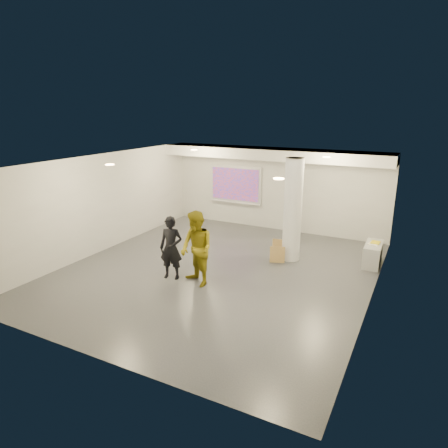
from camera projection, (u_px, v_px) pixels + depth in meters
The scene contains 20 objects.
floor at pixel (217, 271), 11.00m from camera, with size 8.00×9.00×0.01m, color #383B40.
ceiling at pixel (217, 162), 10.15m from camera, with size 8.00×9.00×0.01m, color white.
wall_back at pixel (276, 189), 14.41m from camera, with size 8.00×0.01×3.00m, color beige.
wall_front at pixel (91, 282), 6.73m from camera, with size 8.00×0.01×3.00m, color beige.
wall_left at pixel (103, 203), 12.33m from camera, with size 0.01×9.00×3.00m, color beige.
wall_right at pixel (376, 241), 8.82m from camera, with size 0.01×9.00×3.00m, color beige.
soffit_band at pixel (272, 154), 13.57m from camera, with size 8.00×1.10×0.36m, color silver.
downlight_nw at pixel (194, 150), 13.26m from camera, with size 0.22×0.22×0.02m, color #FFCA84.
downlight_ne at pixel (327, 157), 11.33m from camera, with size 0.22×0.22×0.02m, color #FFCA84.
downlight_sw at pixel (110, 165), 9.84m from camera, with size 0.22×0.22×0.02m, color #FFCA84.
downlight_se at pixel (279, 179), 7.91m from camera, with size 0.22×0.22×0.02m, color #FFCA84.
column at pixel (293, 210), 11.45m from camera, with size 0.52×0.52×3.00m, color silver.
projection_screen at pixel (235, 185), 15.07m from camera, with size 2.10×0.13×1.42m.
credenza at pixel (373, 254), 11.36m from camera, with size 0.45×1.07×0.62m, color #9EA1A4.
papers_stack at pixel (374, 244), 11.26m from camera, with size 0.26×0.33×0.02m, color silver.
postit_pad at pixel (375, 243), 11.35m from camera, with size 0.23×0.32×0.03m, color yellow.
cardboard_back at pixel (281, 249), 11.80m from camera, with size 0.55×0.05×0.60m, color #9E7D45.
cardboard_front at pixel (277, 255), 11.55m from camera, with size 0.43×0.04×0.47m, color #9E7D45.
woman at pixel (171, 248), 10.35m from camera, with size 0.61×0.40×1.67m, color black.
man at pixel (197, 249), 9.93m from camera, with size 0.93×0.72×1.91m, color olive.
Camera 1 is at (4.82, -8.97, 4.34)m, focal length 32.00 mm.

